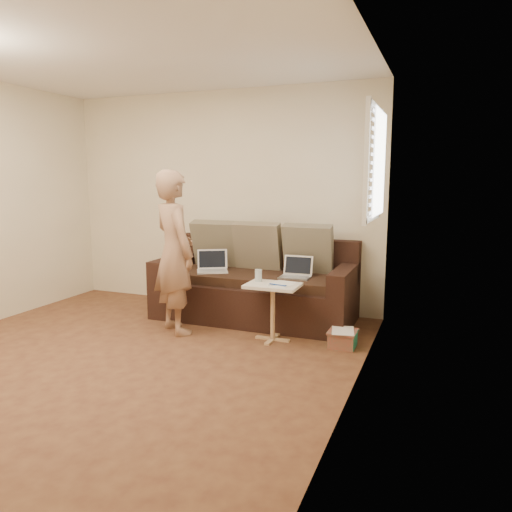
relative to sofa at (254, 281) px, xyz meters
name	(u,v)px	position (x,y,z in m)	size (l,w,h in m)	color
floor	(107,367)	(-0.63, -1.77, -0.42)	(4.50, 4.50, 0.00)	#4C281C
ceiling	(90,40)	(-0.63, -1.77, 2.18)	(4.50, 4.50, 0.00)	white
wall_back	(220,200)	(-0.63, 0.48, 0.87)	(4.00, 4.00, 0.00)	beige
wall_right	(350,220)	(1.37, -1.77, 0.87)	(4.50, 4.50, 0.00)	beige
window_blinds	(376,164)	(1.32, -0.27, 1.28)	(0.12, 0.88, 1.08)	white
sofa	(254,281)	(0.00, 0.00, 0.00)	(2.20, 0.95, 0.85)	black
pillow_left	(215,244)	(-0.60, 0.25, 0.37)	(0.55, 0.14, 0.55)	#695D4E
pillow_mid	(258,246)	(-0.05, 0.24, 0.37)	(0.55, 0.14, 0.55)	#746C52
pillow_right	(308,249)	(0.55, 0.24, 0.37)	(0.55, 0.14, 0.55)	#695D4E
laptop_silver	(295,278)	(0.50, -0.10, 0.10)	(0.32, 0.23, 0.21)	#B7BABC
laptop_white	(212,272)	(-0.46, -0.11, 0.10)	(0.34, 0.25, 0.25)	white
person	(174,252)	(-0.58, -0.73, 0.40)	(0.60, 0.41, 1.66)	#9A6E54
side_table	(273,312)	(0.44, -0.62, -0.14)	(0.51, 0.36, 0.56)	silver
drinking_glass	(258,275)	(0.26, -0.56, 0.20)	(0.07, 0.07, 0.12)	silver
scissors	(278,285)	(0.51, -0.68, 0.14)	(0.18, 0.10, 0.02)	silver
paper_on_table	(281,284)	(0.52, -0.60, 0.14)	(0.21, 0.30, 0.00)	white
striped_box	(343,339)	(1.12, -0.58, -0.34)	(0.26, 0.26, 0.16)	red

